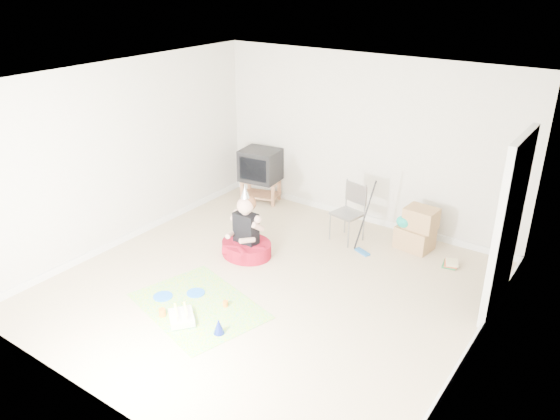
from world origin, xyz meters
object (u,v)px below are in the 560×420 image
Objects in this scene: seated_woman at (246,240)px; birthday_cake at (182,318)px; folding_chair at (347,214)px; crt_tv at (260,165)px; cardboard_boxes at (417,229)px; tv_stand at (261,188)px.

birthday_cake is at bearing -77.58° from seated_woman.
crt_tv is at bearing 166.64° from folding_chair.
tv_stand is at bearing 177.68° from cardboard_boxes.
folding_chair is 1.54m from seated_woman.
folding_chair is (1.92, -0.46, 0.19)m from tv_stand.
crt_tv is at bearing 120.92° from seated_woman.
birthday_cake is (0.37, -1.67, -0.18)m from seated_woman.
folding_chair is at bearing 79.13° from birthday_cake.
cardboard_boxes is at bearing 39.91° from seated_woman.
tv_stand is 1.95m from seated_woman.
seated_woman is at bearing -127.22° from folding_chair.
tv_stand is at bearing 120.92° from seated_woman.
crt_tv reaches higher than cardboard_boxes.
folding_chair reaches higher than birthday_cake.
seated_woman is at bearing -140.09° from cardboard_boxes.
crt_tv reaches higher than folding_chair.
birthday_cake is (-1.49, -3.23, -0.25)m from cardboard_boxes.
seated_woman is at bearing -59.08° from tv_stand.
tv_stand is 1.12× the size of cardboard_boxes.
crt_tv is at bearing 0.00° from tv_stand.
birthday_cake is (1.37, -3.35, -0.19)m from tv_stand.
tv_stand is at bearing 166.64° from folding_chair.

